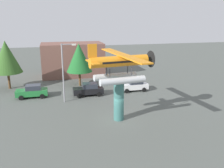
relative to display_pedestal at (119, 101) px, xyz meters
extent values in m
plane|color=#515651|center=(0.00, 0.00, -2.13)|extent=(140.00, 140.00, 0.00)
cylinder|color=#386B66|center=(0.00, 0.00, 0.00)|extent=(1.10, 1.10, 4.26)
cylinder|color=silver|center=(0.12, -0.99, 2.48)|extent=(4.85, 1.27, 0.70)
cylinder|color=#333338|center=(1.25, -0.35, 3.28)|extent=(0.11, 0.11, 0.90)
cylinder|color=#333338|center=(-1.13, -0.64, 3.28)|extent=(0.11, 0.11, 0.90)
cylinder|color=silver|center=(-0.12, 0.99, 2.48)|extent=(4.85, 1.27, 0.70)
cylinder|color=#333338|center=(1.13, 0.64, 3.28)|extent=(0.11, 0.11, 0.90)
cylinder|color=#333338|center=(-1.25, 0.35, 3.28)|extent=(0.11, 0.11, 0.90)
cylinder|color=orange|center=(0.00, 0.00, 4.28)|extent=(6.29, 1.83, 1.10)
cube|color=black|center=(0.20, 0.02, 4.28)|extent=(4.45, 1.65, 0.20)
cone|color=#262628|center=(3.23, 0.39, 4.28)|extent=(0.80, 0.96, 0.88)
cylinder|color=black|center=(3.62, 0.44, 4.28)|extent=(0.25, 1.79, 1.80)
cube|color=orange|center=(0.40, 0.05, 4.89)|extent=(2.33, 10.46, 0.12)
cube|color=orange|center=(-2.78, -0.33, 4.38)|extent=(1.03, 2.86, 0.10)
cube|color=orange|center=(-2.78, -0.33, 5.48)|extent=(0.91, 0.23, 1.30)
cube|color=#237A38|center=(-9.62, 10.14, -1.41)|extent=(4.20, 1.70, 0.80)
cube|color=#2D333D|center=(-9.37, 10.14, -0.69)|extent=(2.00, 1.56, 0.64)
cylinder|color=black|center=(-10.97, 11.04, -1.81)|extent=(0.64, 0.22, 0.64)
cylinder|color=black|center=(-10.97, 9.24, -1.81)|extent=(0.64, 0.22, 0.64)
cylinder|color=black|center=(-8.27, 11.04, -1.81)|extent=(0.64, 0.22, 0.64)
cylinder|color=black|center=(-8.27, 9.24, -1.81)|extent=(0.64, 0.22, 0.64)
cube|color=black|center=(-1.96, 9.15, -1.41)|extent=(4.20, 1.70, 0.80)
cube|color=#2D333D|center=(-1.71, 9.15, -0.69)|extent=(2.00, 1.56, 0.64)
cylinder|color=black|center=(-3.31, 10.05, -1.81)|extent=(0.64, 0.22, 0.64)
cylinder|color=black|center=(-3.31, 8.25, -1.81)|extent=(0.64, 0.22, 0.64)
cylinder|color=black|center=(-0.61, 10.05, -1.81)|extent=(0.64, 0.22, 0.64)
cylinder|color=black|center=(-0.61, 8.25, -1.81)|extent=(0.64, 0.22, 0.64)
cube|color=white|center=(5.02, 9.72, -1.41)|extent=(4.20, 1.70, 0.80)
cube|color=#2D333D|center=(5.27, 9.72, -0.69)|extent=(2.00, 1.56, 0.64)
cylinder|color=black|center=(3.67, 10.62, -1.81)|extent=(0.64, 0.22, 0.64)
cylinder|color=black|center=(3.67, 8.82, -1.81)|extent=(0.64, 0.22, 0.64)
cylinder|color=black|center=(6.37, 10.62, -1.81)|extent=(0.64, 0.22, 0.64)
cylinder|color=black|center=(6.37, 8.82, -1.81)|extent=(0.64, 0.22, 0.64)
cylinder|color=gray|center=(-5.37, 7.21, 1.66)|extent=(0.18, 0.18, 7.58)
cylinder|color=gray|center=(-4.57, 7.21, 5.35)|extent=(1.60, 0.12, 0.12)
cube|color=silver|center=(-3.87, 7.21, 5.30)|extent=(0.50, 0.28, 0.20)
cube|color=brown|center=(-2.87, 22.00, 0.91)|extent=(11.24, 6.05, 6.09)
cylinder|color=brown|center=(-13.28, 15.50, -0.86)|extent=(0.36, 0.36, 2.53)
cone|color=#335B23|center=(-13.28, 15.50, 2.83)|extent=(4.36, 4.36, 4.85)
cylinder|color=brown|center=(-2.48, 14.54, -0.96)|extent=(0.36, 0.36, 2.34)
cone|color=#1E6028|center=(-2.48, 14.54, 2.45)|extent=(4.03, 4.03, 4.48)
camera|label=1|loc=(-6.59, -23.52, 8.64)|focal=39.00mm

